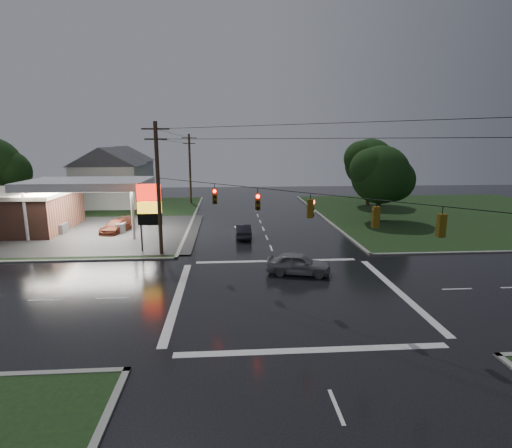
{
  "coord_description": "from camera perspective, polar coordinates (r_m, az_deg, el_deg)",
  "views": [
    {
      "loc": [
        -3.82,
        -23.58,
        9.46
      ],
      "look_at": [
        -1.62,
        7.31,
        3.0
      ],
      "focal_mm": 28.0,
      "sensor_mm": 36.0,
      "label": 1
    }
  ],
  "objects": [
    {
      "name": "traffic_signals",
      "position": [
        24.06,
        5.16,
        4.62
      ],
      "size": [
        26.87,
        26.87,
        1.47
      ],
      "color": "black",
      "rests_on": "ground"
    },
    {
      "name": "car_crossing",
      "position": [
        29.1,
        6.09,
        -5.64
      ],
      "size": [
        4.91,
        2.92,
        1.57
      ],
      "primitive_type": "imported",
      "rotation": [
        0.0,
        0.0,
        1.32
      ],
      "color": "gray",
      "rests_on": "ground"
    },
    {
      "name": "car_pump",
      "position": [
        44.41,
        -19.19,
        -0.26
      ],
      "size": [
        3.35,
        5.17,
        1.39
      ],
      "primitive_type": "imported",
      "rotation": [
        0.0,
        0.0,
        -0.32
      ],
      "color": "#532012",
      "rests_on": "ground"
    },
    {
      "name": "gas_station",
      "position": [
        48.98,
        -30.54,
        2.03
      ],
      "size": [
        26.2,
        18.0,
        5.6
      ],
      "color": "#2D2D2D",
      "rests_on": "ground"
    },
    {
      "name": "car_north",
      "position": [
        39.7,
        -1.89,
        -0.98
      ],
      "size": [
        1.56,
        4.25,
        1.39
      ],
      "primitive_type": "imported",
      "rotation": [
        0.0,
        0.0,
        3.16
      ],
      "color": "black",
      "rests_on": "ground"
    },
    {
      "name": "grass_nw",
      "position": [
        55.13,
        -27.72,
        0.58
      ],
      "size": [
        36.0,
        36.0,
        0.08
      ],
      "primitive_type": "cube",
      "color": "black",
      "rests_on": "ground"
    },
    {
      "name": "tree_ne_near",
      "position": [
        49.14,
        17.5,
        6.69
      ],
      "size": [
        7.99,
        6.8,
        8.98
      ],
      "color": "black",
      "rests_on": "ground"
    },
    {
      "name": "grass_ne",
      "position": [
        58.62,
        26.58,
        1.28
      ],
      "size": [
        36.0,
        36.0,
        0.08
      ],
      "primitive_type": "cube",
      "color": "black",
      "rests_on": "ground"
    },
    {
      "name": "utility_pole_nw",
      "position": [
        33.77,
        -13.78,
        5.09
      ],
      "size": [
        2.2,
        0.32,
        11.0
      ],
      "color": "#382619",
      "rests_on": "ground"
    },
    {
      "name": "ground",
      "position": [
        25.7,
        4.84,
        -9.86
      ],
      "size": [
        120.0,
        120.0,
        0.0
      ],
      "primitive_type": "plane",
      "color": "black",
      "rests_on": "ground"
    },
    {
      "name": "house_far",
      "position": [
        74.02,
        -18.39,
        7.28
      ],
      "size": [
        11.05,
        8.48,
        8.6
      ],
      "color": "silver",
      "rests_on": "ground"
    },
    {
      "name": "tree_ne_far",
      "position": [
        61.37,
        16.09,
        8.27
      ],
      "size": [
        8.46,
        7.2,
        9.8
      ],
      "color": "black",
      "rests_on": "ground"
    },
    {
      "name": "utility_pole_n",
      "position": [
        61.97,
        -9.41,
        7.94
      ],
      "size": [
        2.2,
        0.32,
        10.5
      ],
      "color": "#382619",
      "rests_on": "ground"
    },
    {
      "name": "pylon_sign",
      "position": [
        35.16,
        -14.98,
        2.46
      ],
      "size": [
        2.0,
        0.35,
        6.0
      ],
      "color": "#59595E",
      "rests_on": "ground"
    },
    {
      "name": "house_near",
      "position": [
        62.2,
        -20.17,
        6.41
      ],
      "size": [
        11.05,
        8.48,
        8.6
      ],
      "color": "silver",
      "rests_on": "ground"
    }
  ]
}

